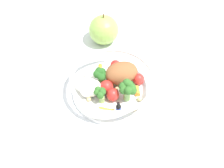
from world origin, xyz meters
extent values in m
plane|color=white|center=(0.00, 0.00, 0.00)|extent=(2.40, 2.40, 0.00)
cylinder|color=white|center=(0.01, 0.00, 0.01)|extent=(0.19, 0.19, 0.01)
torus|color=white|center=(0.01, 0.00, 0.05)|extent=(0.20, 0.20, 0.01)
ellipsoid|color=brown|center=(0.05, 0.00, 0.04)|extent=(0.10, 0.10, 0.05)
cylinder|color=#7FAD5B|center=(0.01, -0.04, 0.02)|extent=(0.02, 0.02, 0.03)
sphere|color=#2D6023|center=(0.02, -0.04, 0.05)|extent=(0.02, 0.02, 0.02)
sphere|color=#2D6023|center=(0.02, -0.04, 0.06)|extent=(0.02, 0.02, 0.02)
sphere|color=#2D6023|center=(0.01, -0.03, 0.05)|extent=(0.02, 0.02, 0.02)
sphere|color=#2D6023|center=(0.00, -0.04, 0.05)|extent=(0.02, 0.02, 0.02)
sphere|color=#2D6023|center=(0.00, -0.04, 0.05)|extent=(0.02, 0.02, 0.02)
sphere|color=#2D6023|center=(0.00, -0.05, 0.06)|extent=(0.02, 0.02, 0.02)
sphere|color=#2D6023|center=(0.01, -0.05, 0.05)|extent=(0.02, 0.02, 0.02)
sphere|color=#2D6023|center=(0.01, -0.05, 0.05)|extent=(0.02, 0.02, 0.02)
cylinder|color=#8EB766|center=(-0.03, 0.00, 0.02)|extent=(0.01, 0.01, 0.02)
sphere|color=#2D6023|center=(-0.02, 0.01, 0.04)|extent=(0.02, 0.02, 0.02)
sphere|color=#2D6023|center=(-0.03, 0.01, 0.04)|extent=(0.01, 0.01, 0.01)
sphere|color=#2D6023|center=(-0.03, 0.01, 0.04)|extent=(0.01, 0.01, 0.01)
sphere|color=#2D6023|center=(-0.04, 0.00, 0.04)|extent=(0.02, 0.02, 0.02)
sphere|color=#2D6023|center=(-0.04, 0.00, 0.04)|extent=(0.01, 0.01, 0.01)
sphere|color=#2D6023|center=(-0.03, 0.00, 0.04)|extent=(0.02, 0.02, 0.02)
cylinder|color=#8EB766|center=(0.02, 0.04, 0.02)|extent=(0.01, 0.01, 0.02)
sphere|color=#23561E|center=(0.02, 0.04, 0.04)|extent=(0.02, 0.02, 0.02)
sphere|color=#23561E|center=(0.02, 0.04, 0.04)|extent=(0.02, 0.02, 0.02)
sphere|color=#23561E|center=(0.01, 0.04, 0.04)|extent=(0.02, 0.02, 0.02)
sphere|color=#23561E|center=(0.01, 0.04, 0.04)|extent=(0.02, 0.02, 0.02)
sphere|color=#23561E|center=(0.01, 0.03, 0.04)|extent=(0.02, 0.02, 0.02)
sphere|color=#23561E|center=(0.02, 0.03, 0.04)|extent=(0.01, 0.01, 0.01)
sphere|color=silver|center=(-0.02, 0.05, 0.02)|extent=(0.04, 0.04, 0.04)
sphere|color=silver|center=(-0.02, 0.06, 0.02)|extent=(0.03, 0.03, 0.03)
sphere|color=silver|center=(-0.03, 0.06, 0.03)|extent=(0.04, 0.04, 0.04)
sphere|color=silver|center=(-0.03, 0.05, 0.03)|extent=(0.03, 0.03, 0.03)
sphere|color=silver|center=(-0.04, 0.04, 0.03)|extent=(0.03, 0.03, 0.03)
sphere|color=silver|center=(-0.03, 0.03, 0.03)|extent=(0.03, 0.03, 0.03)
sphere|color=silver|center=(-0.02, 0.03, 0.03)|extent=(0.03, 0.03, 0.03)
cube|color=yellow|center=(-0.04, -0.05, 0.01)|extent=(0.02, 0.02, 0.00)
cylinder|color=#1933B2|center=(-0.04, -0.05, 0.02)|extent=(0.02, 0.02, 0.02)
sphere|color=black|center=(-0.04, -0.05, 0.03)|extent=(0.01, 0.01, 0.01)
sphere|color=black|center=(-0.03, -0.05, 0.04)|extent=(0.01, 0.01, 0.01)
sphere|color=black|center=(-0.04, -0.05, 0.04)|extent=(0.01, 0.01, 0.01)
cylinder|color=orange|center=(0.04, -0.05, 0.02)|extent=(0.03, 0.03, 0.01)
cylinder|color=orange|center=(0.05, 0.06, 0.02)|extent=(0.03, 0.02, 0.01)
cylinder|color=orange|center=(-0.05, -0.02, 0.02)|extent=(0.02, 0.04, 0.01)
sphere|color=red|center=(0.07, -0.04, 0.02)|extent=(0.03, 0.03, 0.03)
sphere|color=red|center=(-0.01, -0.02, 0.03)|extent=(0.03, 0.03, 0.03)
sphere|color=red|center=(0.07, 0.03, 0.02)|extent=(0.03, 0.03, 0.03)
sphere|color=red|center=(0.00, 0.01, 0.03)|extent=(0.03, 0.03, 0.03)
sphere|color=#D1B775|center=(0.02, -0.01, 0.01)|extent=(0.01, 0.01, 0.01)
sphere|color=#D1B775|center=(0.03, -0.03, 0.02)|extent=(0.01, 0.01, 0.01)
sphere|color=tan|center=(0.00, 0.08, 0.02)|extent=(0.01, 0.01, 0.01)
sphere|color=#D1B775|center=(0.02, -0.07, 0.02)|extent=(0.01, 0.01, 0.01)
sphere|color=#D1B775|center=(0.06, 0.03, 0.01)|extent=(0.01, 0.01, 0.01)
sphere|color=#D1B775|center=(-0.05, 0.03, 0.02)|extent=(0.01, 0.01, 0.01)
sphere|color=#D1B775|center=(-0.01, -0.07, 0.01)|extent=(0.01, 0.01, 0.01)
sphere|color=tan|center=(0.02, 0.01, 0.02)|extent=(0.01, 0.01, 0.01)
sphere|color=tan|center=(0.08, 0.00, 0.01)|extent=(0.01, 0.01, 0.01)
sphere|color=#8CB74C|center=(0.15, 0.12, 0.04)|extent=(0.08, 0.08, 0.08)
cylinder|color=brown|center=(0.15, 0.12, 0.09)|extent=(0.00, 0.00, 0.01)
camera|label=1|loc=(-0.37, -0.27, 0.58)|focal=49.39mm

